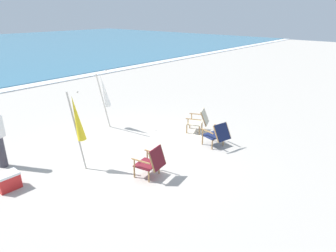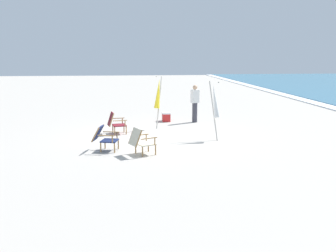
% 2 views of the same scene
% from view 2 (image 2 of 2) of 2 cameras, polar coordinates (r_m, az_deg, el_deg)
% --- Properties ---
extents(ground_plane, '(80.00, 80.00, 0.00)m').
position_cam_2_polar(ground_plane, '(14.34, -2.21, -1.49)').
color(ground_plane, '#B2AAA0').
extents(beach_chair_front_left, '(0.69, 0.76, 0.82)m').
position_cam_2_polar(beach_chair_front_left, '(14.83, -7.64, 0.52)').
color(beach_chair_front_left, maroon).
rests_on(beach_chair_front_left, ground).
extents(beach_chair_front_right, '(0.73, 0.86, 0.78)m').
position_cam_2_polar(beach_chair_front_right, '(12.31, -9.24, -1.62)').
color(beach_chair_front_right, '#19234C').
rests_on(beach_chair_front_right, ground).
extents(beach_chair_far_center, '(0.81, 0.87, 0.81)m').
position_cam_2_polar(beach_chair_far_center, '(11.67, -3.97, -2.14)').
color(beach_chair_far_center, beige).
rests_on(beach_chair_far_center, ground).
extents(umbrella_furled_white, '(0.69, 0.39, 2.05)m').
position_cam_2_polar(umbrella_furled_white, '(13.68, 6.84, 3.54)').
color(umbrella_furled_white, '#B7B2A8').
rests_on(umbrella_furled_white, ground).
extents(umbrella_furled_yellow, '(0.40, 0.43, 2.11)m').
position_cam_2_polar(umbrella_furled_yellow, '(15.61, -1.43, 4.63)').
color(umbrella_furled_yellow, '#B7B2A8').
rests_on(umbrella_furled_yellow, ground).
extents(person_near_chairs, '(0.34, 0.39, 1.63)m').
position_cam_2_polar(person_near_chairs, '(17.17, 3.92, 3.32)').
color(person_near_chairs, '#383842').
rests_on(person_near_chairs, ground).
extents(cooler_box, '(0.49, 0.35, 0.40)m').
position_cam_2_polar(cooler_box, '(17.46, -0.27, 1.35)').
color(cooler_box, red).
rests_on(cooler_box, ground).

